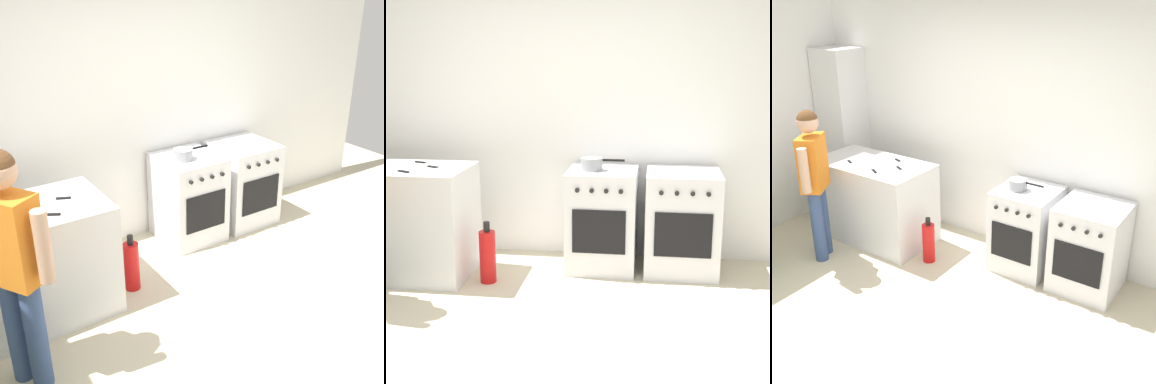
# 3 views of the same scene
# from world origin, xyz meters

# --- Properties ---
(ground_plane) EXTENTS (8.00, 8.00, 0.00)m
(ground_plane) POSITION_xyz_m (0.00, 0.00, 0.00)
(ground_plane) COLOR beige
(back_wall) EXTENTS (6.00, 0.10, 2.60)m
(back_wall) POSITION_xyz_m (0.00, 1.95, 1.30)
(back_wall) COLOR white
(back_wall) RESTS_ON ground
(counter_unit) EXTENTS (1.30, 0.70, 0.90)m
(counter_unit) POSITION_xyz_m (-1.35, 1.20, 0.45)
(counter_unit) COLOR silver
(counter_unit) RESTS_ON ground
(oven_left) EXTENTS (0.57, 0.62, 0.85)m
(oven_left) POSITION_xyz_m (0.35, 1.58, 0.43)
(oven_left) COLOR silver
(oven_left) RESTS_ON ground
(oven_right) EXTENTS (0.60, 0.62, 0.85)m
(oven_right) POSITION_xyz_m (1.01, 1.58, 0.43)
(oven_right) COLOR silver
(oven_right) RESTS_ON ground
(pot) EXTENTS (0.36, 0.18, 0.10)m
(pot) POSITION_xyz_m (0.27, 1.53, 0.90)
(pot) COLOR gray
(pot) RESTS_ON oven_left
(knife_paring) EXTENTS (0.21, 0.10, 0.01)m
(knife_paring) POSITION_xyz_m (-1.13, 1.39, 0.91)
(knife_paring) COLOR silver
(knife_paring) RESTS_ON counter_unit
(knife_carving) EXTENTS (0.31, 0.17, 0.01)m
(knife_carving) POSITION_xyz_m (-0.89, 1.18, 0.90)
(knife_carving) COLOR silver
(knife_carving) RESTS_ON counter_unit
(knife_chef) EXTENTS (0.29, 0.17, 0.01)m
(knife_chef) POSITION_xyz_m (-1.21, 1.05, 0.90)
(knife_chef) COLOR silver
(knife_chef) RESTS_ON counter_unit
(person) EXTENTS (0.35, 0.50, 1.59)m
(person) POSITION_xyz_m (-1.52, 0.55, 0.94)
(person) COLOR #384C7A
(person) RESTS_ON ground
(fire_extinguisher) EXTENTS (0.13, 0.13, 0.50)m
(fire_extinguisher) POSITION_xyz_m (-0.52, 1.10, 0.22)
(fire_extinguisher) COLOR red
(fire_extinguisher) RESTS_ON ground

